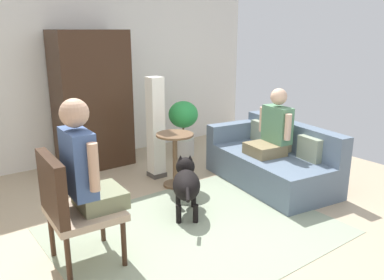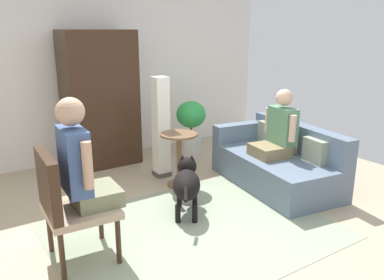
% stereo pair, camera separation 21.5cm
% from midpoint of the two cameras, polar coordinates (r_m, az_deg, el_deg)
% --- Properties ---
extents(ground_plane, '(6.46, 6.46, 0.00)m').
position_cam_midpoint_polar(ground_plane, '(4.05, -0.05, -12.21)').
color(ground_plane, tan).
extents(back_wall, '(5.86, 0.12, 2.69)m').
position_cam_midpoint_polar(back_wall, '(6.04, -16.13, 9.90)').
color(back_wall, silver).
rests_on(back_wall, ground).
extents(area_rug, '(2.61, 2.04, 0.01)m').
position_cam_midpoint_polar(area_rug, '(3.95, -1.08, -12.97)').
color(area_rug, gray).
rests_on(area_rug, ground).
extents(couch, '(1.11, 1.80, 0.75)m').
position_cam_midpoint_polar(couch, '(5.10, 10.34, -3.00)').
color(couch, slate).
rests_on(couch, ground).
extents(armchair, '(0.59, 0.61, 0.97)m').
position_cam_midpoint_polar(armchair, '(3.35, -19.17, -8.54)').
color(armchair, '#382316').
rests_on(armchair, ground).
extents(person_on_couch, '(0.52, 0.55, 0.81)m').
position_cam_midpoint_polar(person_on_couch, '(4.92, 10.44, 1.53)').
color(person_on_couch, olive).
extents(person_on_armchair, '(0.47, 0.56, 0.92)m').
position_cam_midpoint_polar(person_on_armchair, '(3.29, -17.17, -3.53)').
color(person_on_armchair, '#747857').
extents(round_end_table, '(0.46, 0.46, 0.68)m').
position_cam_midpoint_polar(round_end_table, '(4.86, -3.74, -2.05)').
color(round_end_table, brown).
rests_on(round_end_table, ground).
extents(dog, '(0.55, 0.74, 0.56)m').
position_cam_midpoint_polar(dog, '(4.17, -2.33, -6.16)').
color(dog, black).
rests_on(dog, ground).
extents(potted_plant, '(0.45, 0.45, 0.85)m').
position_cam_midpoint_polar(potted_plant, '(6.03, -2.29, 2.45)').
color(potted_plant, beige).
rests_on(potted_plant, ground).
extents(column_lamp, '(0.20, 0.20, 1.32)m').
position_cam_midpoint_polar(column_lamp, '(5.13, -6.49, 1.63)').
color(column_lamp, '#4C4742').
rests_on(column_lamp, ground).
extents(armoire_cabinet, '(0.98, 0.56, 1.89)m').
position_cam_midpoint_polar(armoire_cabinet, '(5.67, -15.34, 5.55)').
color(armoire_cabinet, '#382316').
rests_on(armoire_cabinet, ground).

